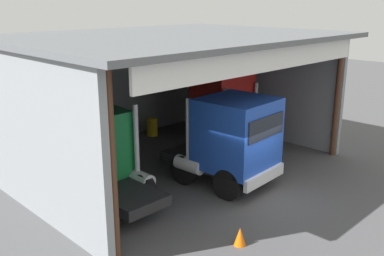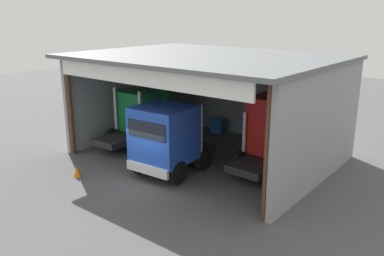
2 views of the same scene
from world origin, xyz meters
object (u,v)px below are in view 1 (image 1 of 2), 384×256
truck_blue_right_bay (231,139)px  tool_cart (81,143)px  traffic_cone (240,236)px  truck_red_center_right_bay (225,104)px  truck_green_left_bay (94,153)px  oil_drum (152,127)px

truck_blue_right_bay → tool_cart: bearing=-77.2°
truck_blue_right_bay → tool_cart: truck_blue_right_bay is taller
tool_cart → traffic_cone: bearing=-95.6°
truck_red_center_right_bay → traffic_cone: (-7.07, -6.72, -1.69)m
truck_green_left_bay → traffic_cone: size_ratio=8.64×
truck_blue_right_bay → oil_drum: truck_blue_right_bay is taller
tool_cart → truck_green_left_bay: bearing=-115.5°
truck_green_left_bay → truck_red_center_right_bay: bearing=7.0°
truck_blue_right_bay → tool_cart: 7.77m
truck_red_center_right_bay → oil_drum: 4.23m
truck_red_center_right_bay → traffic_cone: size_ratio=7.94×
truck_green_left_bay → oil_drum: bearing=35.0°
truck_red_center_right_bay → tool_cart: size_ratio=4.44×
truck_blue_right_bay → traffic_cone: truck_blue_right_bay is taller
truck_blue_right_bay → traffic_cone: size_ratio=8.31×
oil_drum → tool_cart: 4.19m
truck_red_center_right_bay → truck_green_left_bay: bearing=-170.8°
truck_green_left_bay → tool_cart: truck_green_left_bay is taller
oil_drum → tool_cart: (-4.18, 0.19, 0.04)m
truck_green_left_bay → oil_drum: 7.96m
oil_drum → truck_green_left_bay: bearing=-144.9°
truck_blue_right_bay → traffic_cone: 4.68m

